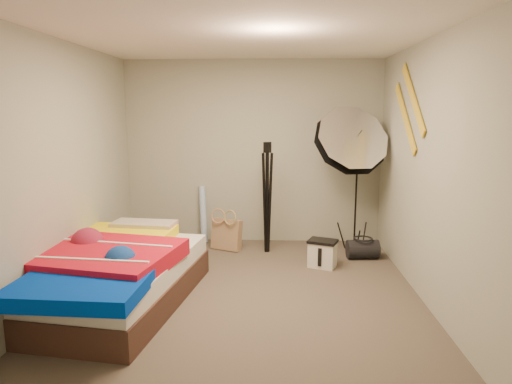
# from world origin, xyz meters

# --- Properties ---
(floor) EXTENTS (4.00, 4.00, 0.00)m
(floor) POSITION_xyz_m (0.00, 0.00, 0.00)
(floor) COLOR brown
(floor) RESTS_ON ground
(ceiling) EXTENTS (4.00, 4.00, 0.00)m
(ceiling) POSITION_xyz_m (0.00, 0.00, 2.50)
(ceiling) COLOR silver
(ceiling) RESTS_ON wall_back
(wall_back) EXTENTS (3.50, 0.00, 3.50)m
(wall_back) POSITION_xyz_m (0.00, 2.00, 1.25)
(wall_back) COLOR gray
(wall_back) RESTS_ON floor
(wall_front) EXTENTS (3.50, 0.00, 3.50)m
(wall_front) POSITION_xyz_m (0.00, -2.00, 1.25)
(wall_front) COLOR gray
(wall_front) RESTS_ON floor
(wall_left) EXTENTS (0.00, 4.00, 4.00)m
(wall_left) POSITION_xyz_m (-1.75, 0.00, 1.25)
(wall_left) COLOR gray
(wall_left) RESTS_ON floor
(wall_right) EXTENTS (0.00, 4.00, 4.00)m
(wall_right) POSITION_xyz_m (1.75, 0.00, 1.25)
(wall_right) COLOR gray
(wall_right) RESTS_ON floor
(tote_bag) EXTENTS (0.44, 0.33, 0.42)m
(tote_bag) POSITION_xyz_m (-0.33, 1.55, 0.20)
(tote_bag) COLOR tan
(tote_bag) RESTS_ON floor
(wrapping_roll) EXTENTS (0.16, 0.24, 0.79)m
(wrapping_roll) POSITION_xyz_m (-0.69, 1.90, 0.39)
(wrapping_roll) COLOR #5286DC
(wrapping_roll) RESTS_ON floor
(camera_case) EXTENTS (0.36, 0.31, 0.30)m
(camera_case) POSITION_xyz_m (0.87, 0.91, 0.15)
(camera_case) COLOR silver
(camera_case) RESTS_ON floor
(duffel_bag) EXTENTS (0.40, 0.26, 0.24)m
(duffel_bag) POSITION_xyz_m (1.41, 1.24, 0.12)
(duffel_bag) COLOR black
(duffel_bag) RESTS_ON floor
(wall_stripe_upper) EXTENTS (0.02, 0.91, 0.78)m
(wall_stripe_upper) POSITION_xyz_m (1.73, 0.60, 1.95)
(wall_stripe_upper) COLOR gold
(wall_stripe_upper) RESTS_ON wall_right
(wall_stripe_lower) EXTENTS (0.02, 0.91, 0.78)m
(wall_stripe_lower) POSITION_xyz_m (1.73, 0.85, 1.75)
(wall_stripe_lower) COLOR gold
(wall_stripe_lower) RESTS_ON wall_right
(bed) EXTENTS (1.68, 2.29, 0.59)m
(bed) POSITION_xyz_m (-1.28, -0.20, 0.30)
(bed) COLOR #3F261F
(bed) RESTS_ON floor
(photo_umbrella) EXTENTS (1.10, 0.82, 1.98)m
(photo_umbrella) POSITION_xyz_m (1.24, 1.50, 1.42)
(photo_umbrella) COLOR black
(photo_umbrella) RESTS_ON floor
(camera_tripod) EXTENTS (0.10, 0.10, 1.43)m
(camera_tripod) POSITION_xyz_m (0.21, 1.46, 0.82)
(camera_tripod) COLOR black
(camera_tripod) RESTS_ON floor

